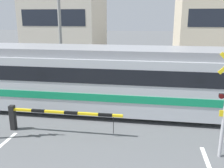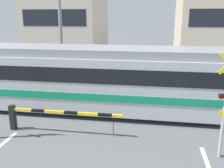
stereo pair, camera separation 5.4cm
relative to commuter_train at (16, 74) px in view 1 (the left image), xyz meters
The scene contains 9 objects.
rail_track_near 5.26m from the commuter_train, ahead, with size 50.00×0.10×0.08m.
rail_track_far 5.26m from the commuter_train, ahead, with size 50.00×0.10×0.08m.
commuter_train is the anchor object (origin of this frame).
crossing_barrier_near 3.76m from the commuter_train, 46.06° to the right, with size 4.51×0.20×1.01m.
crossing_barrier_far 8.08m from the commuter_train, 22.97° to the left, with size 4.51×0.20×1.01m.
pedestrian 8.76m from the commuter_train, 49.59° to the left, with size 0.38×0.22×1.70m.
building_left_of_street 16.80m from the commuter_train, 100.11° to the left, with size 7.60×8.00×7.80m.
building_right_of_street 20.83m from the commuter_train, 52.33° to the left, with size 7.24×8.00×7.78m.
utility_pole_streetside 5.92m from the commuter_train, 87.15° to the left, with size 0.22×0.22×6.89m.
Camera 1 is at (1.63, -2.04, 4.38)m, focal length 40.00 mm.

